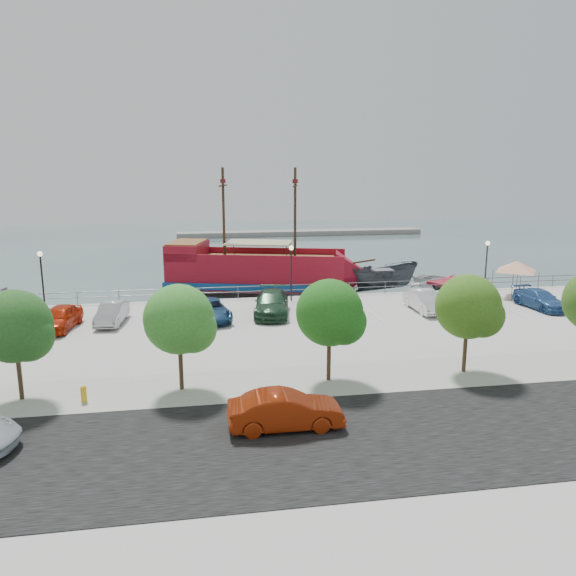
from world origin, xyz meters
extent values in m
plane|color=#3B5053|center=(0.00, 0.00, -1.00)|extent=(160.00, 160.00, 0.00)
cube|color=#B6B5B0|center=(0.00, -21.00, -0.60)|extent=(100.00, 58.00, 1.20)
cube|color=black|center=(0.00, -16.00, 0.01)|extent=(100.00, 8.00, 0.04)
cube|color=#9F9D92|center=(0.00, -10.00, 0.01)|extent=(100.00, 4.00, 0.05)
cylinder|color=#5A5D60|center=(0.00, 7.80, 0.95)|extent=(50.00, 0.06, 0.06)
cylinder|color=#5A5D60|center=(0.00, 7.80, 0.55)|extent=(50.00, 0.06, 0.06)
cube|color=gray|center=(10.00, 55.00, -0.60)|extent=(40.00, 3.00, 0.80)
cube|color=maroon|center=(-1.82, 13.94, 0.84)|extent=(16.23, 8.78, 2.52)
cube|color=navy|center=(-1.82, 13.94, 0.02)|extent=(16.59, 9.13, 0.58)
cone|color=maroon|center=(6.41, 11.68, 0.84)|extent=(4.22, 5.31, 4.65)
cube|color=maroon|center=(-7.89, 15.61, 2.78)|extent=(4.09, 5.44, 1.36)
cube|color=brown|center=(-7.89, 15.61, 3.50)|extent=(3.80, 5.02, 0.12)
cube|color=brown|center=(-1.35, 13.81, 2.15)|extent=(13.27, 7.45, 0.15)
cube|color=maroon|center=(-1.20, 16.18, 2.44)|extent=(15.00, 4.29, 0.68)
cube|color=maroon|center=(-2.43, 11.70, 2.44)|extent=(15.00, 4.29, 0.68)
cylinder|color=#382111|center=(1.45, 13.04, 6.07)|extent=(0.29, 0.29, 7.94)
cylinder|color=#382111|center=(-4.62, 14.71, 6.07)|extent=(0.29, 0.29, 7.94)
cylinder|color=#382111|center=(1.45, 13.04, 8.49)|extent=(0.90, 2.84, 0.14)
cylinder|color=#382111|center=(-4.62, 14.71, 8.49)|extent=(0.90, 2.84, 0.14)
cube|color=tan|center=(-1.63, 13.89, 3.55)|extent=(6.39, 5.04, 0.12)
cylinder|color=#382111|center=(7.06, 11.50, 2.00)|extent=(2.37, 0.79, 0.57)
imported|color=#3A4047|center=(9.03, 11.58, 0.27)|extent=(6.68, 2.74, 2.55)
imported|color=silver|center=(14.98, 11.02, -0.30)|extent=(7.47, 8.20, 1.39)
cube|color=slate|center=(-12.64, 9.20, -0.79)|extent=(7.49, 2.31, 0.42)
cube|color=gray|center=(6.54, 9.20, -0.78)|extent=(8.05, 5.27, 0.45)
cube|color=#979590|center=(16.99, 9.20, -0.80)|extent=(7.09, 2.63, 0.40)
cylinder|color=slate|center=(16.45, 6.16, 1.02)|extent=(0.07, 0.07, 2.05)
cylinder|color=slate|center=(18.85, 6.50, 1.02)|extent=(0.07, 0.07, 2.05)
cylinder|color=slate|center=(16.78, 3.77, 1.02)|extent=(0.07, 0.07, 2.05)
cylinder|color=slate|center=(19.18, 4.10, 1.02)|extent=(0.07, 0.07, 2.05)
pyramid|color=silver|center=(17.81, 5.13, 2.84)|extent=(4.41, 4.41, 0.84)
imported|color=maroon|center=(-3.86, -14.66, 0.75)|extent=(4.55, 1.59, 1.50)
cylinder|color=gold|center=(-12.20, -10.80, 0.32)|extent=(0.26, 0.26, 0.64)
sphere|color=gold|center=(-12.20, -10.80, 0.66)|extent=(0.28, 0.28, 0.28)
cylinder|color=black|center=(-18.00, 6.50, 2.00)|extent=(0.12, 0.12, 4.00)
sphere|color=#FFF2CC|center=(-18.00, 6.50, 4.10)|extent=(0.36, 0.36, 0.36)
cylinder|color=black|center=(0.00, 6.50, 2.00)|extent=(0.12, 0.12, 4.00)
sphere|color=#FFF2CC|center=(0.00, 6.50, 4.10)|extent=(0.36, 0.36, 0.36)
cylinder|color=black|center=(16.00, 6.50, 2.00)|extent=(0.12, 0.12, 4.00)
sphere|color=#FFF2CC|center=(16.00, 6.50, 4.10)|extent=(0.36, 0.36, 0.36)
cylinder|color=#473321|center=(-15.00, -10.00, 1.10)|extent=(0.20, 0.20, 2.20)
sphere|color=#214B1B|center=(-15.00, -10.00, 3.40)|extent=(3.20, 3.20, 3.20)
sphere|color=#214B1B|center=(-14.40, -10.30, 3.00)|extent=(2.20, 2.20, 2.20)
cylinder|color=#473321|center=(-8.00, -10.00, 1.10)|extent=(0.20, 0.20, 2.20)
sphere|color=#317226|center=(-8.00, -10.00, 3.40)|extent=(3.20, 3.20, 3.20)
sphere|color=#317226|center=(-7.40, -10.30, 3.00)|extent=(2.20, 2.20, 2.20)
cylinder|color=#473321|center=(-1.00, -10.00, 1.10)|extent=(0.20, 0.20, 2.20)
sphere|color=#1D5816|center=(-1.00, -10.00, 3.40)|extent=(3.20, 3.20, 3.20)
sphere|color=#1D5816|center=(-0.40, -10.30, 3.00)|extent=(2.20, 2.20, 2.20)
cylinder|color=#473321|center=(6.00, -10.00, 1.10)|extent=(0.20, 0.20, 2.20)
sphere|color=#345D17|center=(6.00, -10.00, 3.40)|extent=(3.20, 3.20, 3.20)
sphere|color=#345D17|center=(6.60, -10.30, 3.00)|extent=(2.20, 2.20, 2.20)
imported|color=#B62306|center=(-15.81, 1.29, 0.76)|extent=(2.48, 4.68, 1.52)
imported|color=#A7A7A7|center=(-12.74, 2.13, 0.69)|extent=(1.90, 4.31, 1.38)
imported|color=navy|center=(-6.36, 2.00, 0.69)|extent=(3.20, 5.32, 1.38)
imported|color=#23452D|center=(-2.05, 2.64, 0.82)|extent=(3.22, 5.94, 1.63)
imported|color=silver|center=(8.86, 1.80, 0.75)|extent=(1.65, 4.58, 1.50)
imported|color=gray|center=(12.58, 2.29, 0.72)|extent=(2.42, 5.17, 1.43)
imported|color=#305A96|center=(17.49, 1.22, 0.67)|extent=(2.38, 4.80, 1.34)
camera|label=1|loc=(-7.13, -34.95, 10.20)|focal=35.00mm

